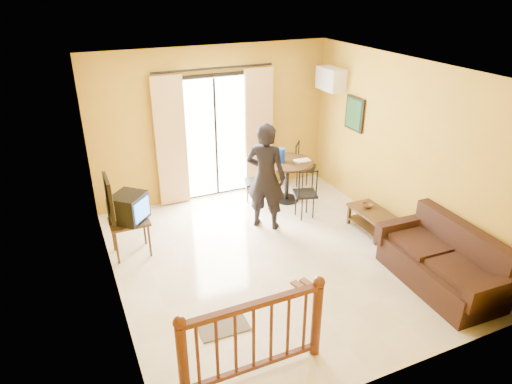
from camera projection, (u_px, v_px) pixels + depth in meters
name	position (u px, v px, depth m)	size (l,w,h in m)	color
ground	(273.00, 258.00, 6.89)	(5.00, 5.00, 0.00)	beige
room_shell	(275.00, 152.00, 6.15)	(5.00, 5.00, 5.00)	white
balcony_door	(216.00, 136.00, 8.38)	(2.25, 0.14, 2.46)	black
tv_table	(129.00, 225.00, 6.80)	(0.57, 0.48, 0.57)	black
television	(129.00, 208.00, 6.69)	(0.63, 0.63, 0.42)	black
picture_left	(109.00, 198.00, 5.24)	(0.05, 0.42, 0.52)	black
dining_table	(287.00, 170.00, 8.41)	(0.94, 0.94, 0.79)	black
water_jug	(281.00, 155.00, 8.25)	(0.14, 0.14, 0.26)	#1337B7
serving_tray	(302.00, 161.00, 8.35)	(0.28, 0.18, 0.02)	beige
dining_chairs	(288.00, 202.00, 8.58)	(1.69, 1.56, 0.95)	black
air_conditioner	(331.00, 79.00, 8.34)	(0.31, 0.60, 0.40)	white
botanical_print	(354.00, 114.00, 8.06)	(0.05, 0.50, 0.60)	black
coffee_table	(372.00, 218.00, 7.51)	(0.47, 0.84, 0.38)	black
bowl	(367.00, 206.00, 7.58)	(0.18, 0.18, 0.06)	brown
sofa	(444.00, 263.00, 6.20)	(0.91, 1.84, 0.87)	black
standing_person	(266.00, 177.00, 7.40)	(0.66, 0.43, 1.81)	black
stair_balustrade	(254.00, 333.00, 4.66)	(1.63, 0.13, 1.04)	#471E0F
doormat	(223.00, 326.00, 5.55)	(0.60, 0.40, 0.02)	#595247
sandals	(303.00, 285.00, 6.28)	(0.30, 0.27, 0.03)	brown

